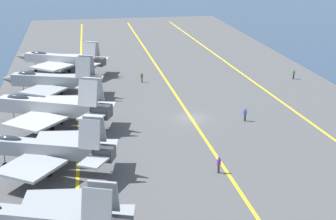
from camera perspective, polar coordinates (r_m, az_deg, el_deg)
The scene contains 13 objects.
ground_plane at distance 69.75m, azimuth 2.55°, elevation -1.18°, with size 2000.00×2000.00×0.00m, color navy.
carrier_deck at distance 69.68m, azimuth 2.56°, elevation -1.03°, with size 182.40×54.38×0.40m, color #4C4C4F.
deck_stripe_foul_line at distance 74.22m, azimuth 13.90°, elevation -0.16°, with size 164.16×0.36×0.01m, color yellow.
deck_stripe_centerline at distance 69.61m, azimuth 2.56°, elevation -0.87°, with size 164.16×0.36×0.01m, color yellow.
deck_stripe_edge_line at distance 68.05m, azimuth -9.83°, elevation -1.61°, with size 164.16×0.36×0.01m, color yellow.
parked_jet_second at distance 54.53m, azimuth -13.42°, elevation -4.21°, with size 13.08×15.55×6.30m.
parked_jet_third at distance 67.18m, azimuth -13.07°, elevation 0.32°, with size 14.15×17.17×6.81m.
parked_jet_fourth at distance 80.36m, azimuth -12.75°, elevation 3.19°, with size 12.54×16.04×6.50m.
parked_jet_fifth at distance 93.56m, azimuth -11.73°, elevation 5.52°, with size 13.10×17.06×6.04m.
crew_purple_vest at distance 53.60m, azimuth 5.64°, elevation -5.97°, with size 0.33×0.42×1.83m.
crew_brown_vest at distance 86.42m, azimuth -2.92°, elevation 3.68°, with size 0.37×0.44×1.72m.
crew_blue_vest at distance 68.80m, azimuth 8.55°, elevation -0.45°, with size 0.44×0.46×1.77m.
crew_green_vest at distance 91.01m, azimuth 13.76°, elevation 3.92°, with size 0.27×0.39×1.69m.
Camera 1 is at (-63.95, 14.67, 23.67)m, focal length 55.00 mm.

